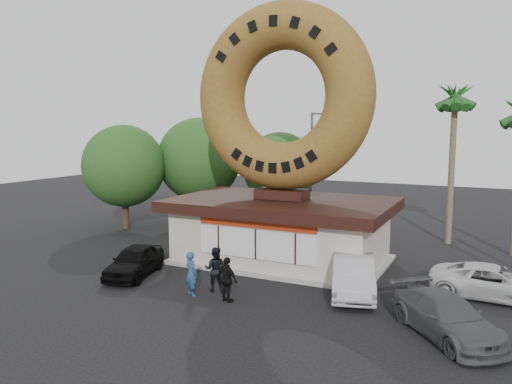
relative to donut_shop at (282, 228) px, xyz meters
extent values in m
plane|color=black|center=(0.00, -5.98, -1.77)|extent=(90.00, 90.00, 0.00)
cube|color=#B8AF9D|center=(0.00, 0.02, -0.27)|extent=(10.00, 6.00, 3.00)
cube|color=#999993|center=(0.00, 0.02, -1.69)|extent=(10.60, 6.60, 0.15)
cube|color=#3F3F3F|center=(0.00, 0.02, 1.28)|extent=(10.00, 6.00, 0.10)
cube|color=black|center=(0.00, 0.02, 1.23)|extent=(11.20, 7.20, 0.55)
cube|color=silver|center=(0.00, -3.03, -0.22)|extent=(6.00, 0.12, 1.40)
cube|color=#A72B0E|center=(0.00, -3.05, 0.78)|extent=(6.00, 0.10, 0.45)
cube|color=black|center=(0.00, 0.02, 1.78)|extent=(2.60, 1.40, 0.50)
torus|color=brown|center=(0.00, 0.02, 6.73)|extent=(9.40, 2.40, 9.40)
cylinder|color=#473321|center=(-9.50, 7.02, -0.12)|extent=(0.44, 0.44, 3.30)
sphere|color=#274E1C|center=(-9.50, 7.02, 2.88)|extent=(6.00, 6.00, 6.00)
cylinder|color=#473321|center=(-4.00, 9.02, -0.34)|extent=(0.44, 0.44, 2.86)
sphere|color=#274E1C|center=(-4.00, 9.02, 2.26)|extent=(5.20, 5.20, 5.20)
cylinder|color=#473321|center=(-13.00, 3.02, -0.23)|extent=(0.44, 0.44, 3.08)
sphere|color=#274E1C|center=(-13.00, 3.02, 2.57)|extent=(5.60, 5.60, 5.60)
cylinder|color=#726651|center=(7.50, 8.02, 2.73)|extent=(0.36, 0.36, 9.00)
cylinder|color=#59595E|center=(-2.00, 10.02, 2.23)|extent=(0.18, 0.18, 8.00)
cylinder|color=#59595E|center=(-1.10, 10.02, 6.13)|extent=(1.80, 0.12, 0.12)
cube|color=#59595E|center=(-0.20, 10.02, 6.08)|extent=(0.45, 0.20, 0.12)
imported|color=navy|center=(-1.26, -6.61, -0.83)|extent=(0.81, 0.69, 1.87)
imported|color=black|center=(-0.64, -5.69, -0.80)|extent=(1.10, 0.95, 1.93)
imported|color=black|center=(0.47, -6.63, -0.85)|extent=(1.16, 0.74, 1.84)
imported|color=black|center=(-5.21, -5.47, -1.05)|extent=(2.74, 4.50, 1.43)
imported|color=#AFAEB3|center=(4.76, -3.42, -0.97)|extent=(2.98, 5.13, 1.60)
imported|color=#4F5053|center=(8.72, -6.31, -1.07)|extent=(4.57, 4.92, 1.39)
imported|color=silver|center=(10.09, -1.50, -1.08)|extent=(5.00, 2.42, 1.37)
camera|label=1|loc=(10.02, -23.52, 5.27)|focal=35.00mm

